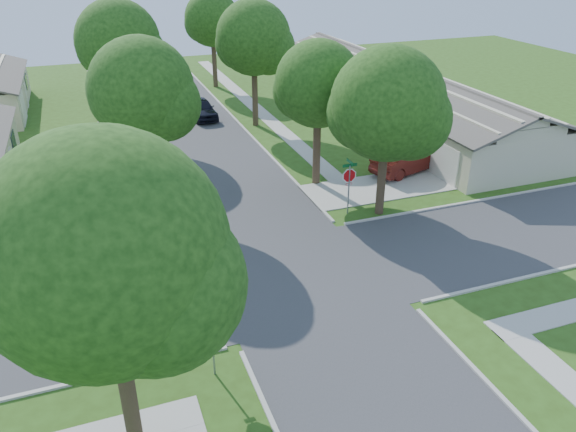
{
  "coord_description": "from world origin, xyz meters",
  "views": [
    {
      "loc": [
        -7.36,
        -19.05,
        13.18
      ],
      "look_at": [
        0.56,
        2.51,
        1.6
      ],
      "focal_mm": 35.0,
      "sensor_mm": 36.0,
      "label": 1
    }
  ],
  "objects_px": {
    "tree_e_far": "(213,22)",
    "tree_sw_corner": "(109,262)",
    "tree_ne_corner": "(388,109)",
    "tree_e_near": "(319,88)",
    "tree_w_mid": "(120,46)",
    "stop_sign_ne": "(349,178)",
    "stop_sign_sw": "(211,325)",
    "tree_w_near": "(143,95)",
    "car_curb_west": "(120,64)",
    "tree_e_mid": "(254,41)",
    "tree_w_far": "(107,32)",
    "house_ne_far": "(345,73)",
    "car_curb_east": "(201,108)",
    "car_driveway": "(408,159)",
    "house_ne_near": "(460,128)"
  },
  "relations": [
    {
      "from": "tree_e_far",
      "to": "tree_ne_corner",
      "type": "relative_size",
      "value": 1.01
    },
    {
      "from": "tree_e_mid",
      "to": "tree_w_far",
      "type": "xyz_separation_m",
      "value": [
        -9.41,
        13.0,
        -0.75
      ]
    },
    {
      "from": "house_ne_far",
      "to": "car_curb_east",
      "type": "height_order",
      "value": "house_ne_far"
    },
    {
      "from": "tree_w_mid",
      "to": "house_ne_far",
      "type": "bearing_deg",
      "value": 21.17
    },
    {
      "from": "stop_sign_sw",
      "to": "tree_sw_corner",
      "type": "distance_m",
      "value": 5.54
    },
    {
      "from": "car_driveway",
      "to": "car_curb_west",
      "type": "distance_m",
      "value": 38.4
    },
    {
      "from": "tree_w_near",
      "to": "car_curb_west",
      "type": "height_order",
      "value": "tree_w_near"
    },
    {
      "from": "tree_e_near",
      "to": "car_curb_west",
      "type": "bearing_deg",
      "value": 102.62
    },
    {
      "from": "tree_e_far",
      "to": "car_curb_east",
      "type": "relative_size",
      "value": 1.93
    },
    {
      "from": "tree_ne_corner",
      "to": "stop_sign_ne",
      "type": "bearing_deg",
      "value": 163.45
    },
    {
      "from": "tree_e_mid",
      "to": "tree_w_mid",
      "type": "relative_size",
      "value": 0.96
    },
    {
      "from": "tree_ne_corner",
      "to": "car_curb_east",
      "type": "distance_m",
      "value": 21.28
    },
    {
      "from": "house_ne_near",
      "to": "car_curb_west",
      "type": "bearing_deg",
      "value": 119.79
    },
    {
      "from": "tree_w_mid",
      "to": "house_ne_far",
      "type": "height_order",
      "value": "tree_w_mid"
    },
    {
      "from": "house_ne_far",
      "to": "car_curb_west",
      "type": "xyz_separation_m",
      "value": [
        -19.19,
        15.52,
        -0.8
      ]
    },
    {
      "from": "stop_sign_ne",
      "to": "tree_e_mid",
      "type": "bearing_deg",
      "value": 89.8
    },
    {
      "from": "car_curb_west",
      "to": "car_driveway",
      "type": "bearing_deg",
      "value": 113.95
    },
    {
      "from": "tree_ne_corner",
      "to": "tree_e_mid",
      "type": "bearing_deg",
      "value": 95.45
    },
    {
      "from": "stop_sign_ne",
      "to": "house_ne_far",
      "type": "relative_size",
      "value": 0.22
    },
    {
      "from": "tree_w_far",
      "to": "car_driveway",
      "type": "distance_m",
      "value": 29.94
    },
    {
      "from": "tree_w_mid",
      "to": "car_curb_east",
      "type": "xyz_separation_m",
      "value": [
        5.84,
        3.28,
        -5.72
      ]
    },
    {
      "from": "stop_sign_sw",
      "to": "tree_e_near",
      "type": "height_order",
      "value": "tree_e_near"
    },
    {
      "from": "house_ne_near",
      "to": "tree_w_far",
      "type": "bearing_deg",
      "value": 131.9
    },
    {
      "from": "tree_e_mid",
      "to": "car_curb_west",
      "type": "xyz_separation_m",
      "value": [
        -7.96,
        23.51,
        -5.53
      ]
    },
    {
      "from": "car_curb_east",
      "to": "car_driveway",
      "type": "bearing_deg",
      "value": -62.51
    },
    {
      "from": "tree_w_near",
      "to": "tree_ne_corner",
      "type": "height_order",
      "value": "tree_w_near"
    },
    {
      "from": "tree_sw_corner",
      "to": "house_ne_far",
      "type": "relative_size",
      "value": 0.7
    },
    {
      "from": "tree_sw_corner",
      "to": "car_curb_east",
      "type": "distance_m",
      "value": 32.91
    },
    {
      "from": "tree_e_far",
      "to": "tree_ne_corner",
      "type": "bearing_deg",
      "value": -86.91
    },
    {
      "from": "stop_sign_ne",
      "to": "tree_w_near",
      "type": "relative_size",
      "value": 0.33
    },
    {
      "from": "tree_w_mid",
      "to": "house_ne_far",
      "type": "xyz_separation_m",
      "value": [
        20.63,
        7.99,
        -4.97
      ]
    },
    {
      "from": "tree_ne_corner",
      "to": "car_curb_west",
      "type": "bearing_deg",
      "value": 103.34
    },
    {
      "from": "tree_w_near",
      "to": "tree_w_mid",
      "type": "height_order",
      "value": "tree_w_mid"
    },
    {
      "from": "car_curb_east",
      "to": "house_ne_far",
      "type": "bearing_deg",
      "value": 13.92
    },
    {
      "from": "tree_sw_corner",
      "to": "tree_ne_corner",
      "type": "relative_size",
      "value": 1.1
    },
    {
      "from": "tree_ne_corner",
      "to": "car_driveway",
      "type": "xyz_separation_m",
      "value": [
        4.29,
        4.49,
        -4.77
      ]
    },
    {
      "from": "tree_e_near",
      "to": "tree_e_far",
      "type": "relative_size",
      "value": 0.95
    },
    {
      "from": "stop_sign_ne",
      "to": "tree_ne_corner",
      "type": "height_order",
      "value": "tree_ne_corner"
    },
    {
      "from": "tree_e_far",
      "to": "car_driveway",
      "type": "height_order",
      "value": "tree_e_far"
    },
    {
      "from": "tree_sw_corner",
      "to": "house_ne_near",
      "type": "height_order",
      "value": "tree_sw_corner"
    },
    {
      "from": "tree_sw_corner",
      "to": "tree_e_mid",
      "type": "bearing_deg",
      "value": 66.47
    },
    {
      "from": "tree_w_near",
      "to": "car_curb_east",
      "type": "height_order",
      "value": "tree_w_near"
    },
    {
      "from": "tree_e_far",
      "to": "tree_sw_corner",
      "type": "height_order",
      "value": "tree_sw_corner"
    },
    {
      "from": "tree_w_mid",
      "to": "tree_sw_corner",
      "type": "xyz_separation_m",
      "value": [
        -2.8,
        -28.0,
        -0.23
      ]
    },
    {
      "from": "tree_e_near",
      "to": "tree_ne_corner",
      "type": "height_order",
      "value": "tree_ne_corner"
    },
    {
      "from": "tree_w_mid",
      "to": "stop_sign_ne",
      "type": "bearing_deg",
      "value": -60.2
    },
    {
      "from": "house_ne_far",
      "to": "tree_e_mid",
      "type": "bearing_deg",
      "value": -144.58
    },
    {
      "from": "tree_e_near",
      "to": "tree_e_far",
      "type": "bearing_deg",
      "value": 90.0
    },
    {
      "from": "tree_e_far",
      "to": "stop_sign_sw",
      "type": "bearing_deg",
      "value": -103.73
    },
    {
      "from": "tree_e_near",
      "to": "tree_w_mid",
      "type": "bearing_deg",
      "value": 128.05
    }
  ]
}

